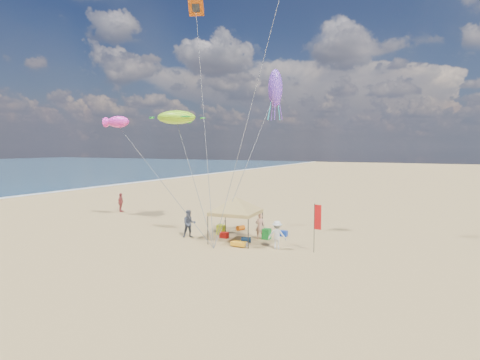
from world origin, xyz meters
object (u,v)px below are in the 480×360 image
at_px(canopy_tent, 236,199).
at_px(cooler_red, 224,235).
at_px(beach_cart, 239,244).
at_px(feather_flag, 317,220).
at_px(chair_green, 267,234).
at_px(person_far_a, 121,203).
at_px(person_near_c, 277,235).
at_px(person_near_b, 189,224).
at_px(cooler_blue, 283,233).
at_px(chair_yellow, 221,230).
at_px(person_near_a, 260,226).

relative_size(canopy_tent, cooler_red, 10.08).
height_order(canopy_tent, beach_cart, canopy_tent).
xyz_separation_m(feather_flag, chair_green, (-3.92, 1.85, -1.58)).
bearing_deg(cooler_red, person_far_a, 160.56).
xyz_separation_m(canopy_tent, beach_cart, (0.77, -1.12, -2.61)).
xyz_separation_m(canopy_tent, person_near_c, (3.06, -0.54, -1.95)).
bearing_deg(person_near_b, chair_green, -22.42).
bearing_deg(cooler_blue, beach_cart, -109.63).
bearing_deg(cooler_red, chair_yellow, 131.43).
bearing_deg(person_far_a, beach_cart, -134.48).
relative_size(person_near_b, person_near_c, 1.10).
relative_size(chair_yellow, beach_cart, 0.78).
relative_size(feather_flag, chair_yellow, 4.10).
bearing_deg(beach_cart, feather_flag, 9.78).
xyz_separation_m(feather_flag, chair_yellow, (-7.27, 1.63, -1.58)).
bearing_deg(person_near_c, cooler_red, -26.60).
bearing_deg(person_far_a, chair_yellow, -129.36).
bearing_deg(person_near_b, chair_yellow, 4.26).
distance_m(canopy_tent, person_near_c, 3.67).
xyz_separation_m(cooler_red, beach_cart, (1.97, -1.69, 0.01)).
distance_m(chair_green, person_near_a, 0.67).
bearing_deg(feather_flag, person_near_c, -174.68).
relative_size(person_near_a, person_far_a, 0.96).
bearing_deg(chair_yellow, cooler_red, -48.57).
bearing_deg(person_near_b, person_near_c, -45.33).
distance_m(person_near_a, person_far_a, 16.70).
relative_size(cooler_blue, person_near_c, 0.32).
xyz_separation_m(chair_green, person_far_a, (-16.59, 3.94, 0.54)).
bearing_deg(person_near_a, chair_green, 176.34).
height_order(cooler_red, cooler_blue, same).
distance_m(beach_cart, person_near_a, 2.60).
xyz_separation_m(chair_yellow, person_near_a, (2.94, 0.06, 0.50)).
distance_m(cooler_red, person_near_c, 4.45).
bearing_deg(person_near_c, person_near_b, -13.40).
height_order(feather_flag, person_near_a, feather_flag).
bearing_deg(beach_cart, canopy_tent, 124.53).
bearing_deg(chair_yellow, beach_cart, -42.84).
height_order(cooler_blue, person_near_c, person_near_c).
xyz_separation_m(person_near_b, person_near_c, (6.43, -0.16, -0.08)).
bearing_deg(beach_cart, person_near_c, 14.25).
height_order(canopy_tent, person_near_b, canopy_tent).
xyz_separation_m(canopy_tent, cooler_blue, (2.18, 2.84, -2.62)).
height_order(feather_flag, person_near_c, feather_flag).
height_order(feather_flag, person_far_a, feather_flag).
distance_m(chair_green, person_far_a, 17.06).
height_order(chair_yellow, person_near_c, person_near_c).
xyz_separation_m(canopy_tent, chair_green, (1.49, 1.54, -2.46)).
xyz_separation_m(canopy_tent, cooler_red, (-1.20, 0.57, -2.62)).
bearing_deg(person_near_b, cooler_red, -20.26).
bearing_deg(beach_cart, chair_yellow, 137.16).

